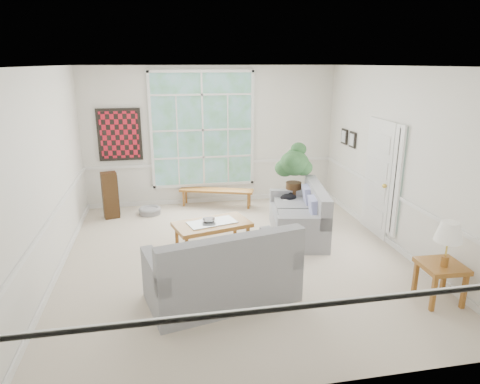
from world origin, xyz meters
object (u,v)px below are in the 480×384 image
object	(u,v)px
loveseat_right	(298,212)
loveseat_front	(221,263)
coffee_table	(212,236)
side_table	(439,282)
end_table	(294,207)

from	to	relation	value
loveseat_right	loveseat_front	bearing A→B (deg)	-121.16
loveseat_right	loveseat_front	distance (m)	2.54
coffee_table	side_table	bearing A→B (deg)	-54.24
end_table	side_table	size ratio (longest dim) A/B	0.95
loveseat_front	side_table	size ratio (longest dim) A/B	3.54
coffee_table	side_table	distance (m)	3.53
coffee_table	end_table	distance (m)	2.14
loveseat_front	end_table	bearing A→B (deg)	42.68
loveseat_right	side_table	distance (m)	2.76
loveseat_right	loveseat_front	xyz separation A→B (m)	(-1.68, -1.90, 0.06)
end_table	side_table	bearing A→B (deg)	-74.71
loveseat_right	side_table	size ratio (longest dim) A/B	3.16
coffee_table	side_table	xyz separation A→B (m)	(2.74, -2.23, 0.04)
loveseat_right	loveseat_front	world-z (taller)	loveseat_front
side_table	loveseat_front	bearing A→B (deg)	167.87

